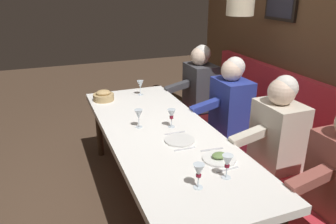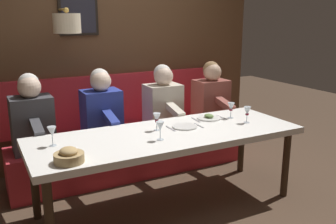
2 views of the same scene
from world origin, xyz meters
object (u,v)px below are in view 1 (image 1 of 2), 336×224
object	(u,v)px
wine_glass_2	(199,171)
bread_bowl	(103,96)
diner_middle	(231,98)
wine_glass_1	(227,162)
diner_near	(278,126)
wine_glass_0	(139,115)
diner_far	(200,80)
wine_glass_4	(140,85)
dining_table	(161,138)
wine_glass_3	(171,115)

from	to	relation	value
wine_glass_2	bread_bowl	world-z (taller)	wine_glass_2
diner_middle	wine_glass_1	size ratio (longest dim) A/B	4.82
diner_near	wine_glass_0	world-z (taller)	diner_near
diner_far	bread_bowl	world-z (taller)	diner_far
wine_glass_0	wine_glass_4	distance (m)	0.89
diner_near	wine_glass_0	distance (m)	1.17
wine_glass_1	bread_bowl	world-z (taller)	wine_glass_1
diner_near	diner_far	xyz separation A→B (m)	(0.00, 1.45, 0.00)
diner_middle	diner_far	distance (m)	0.71
dining_table	wine_glass_2	xyz separation A→B (m)	(-0.07, -0.85, 0.18)
bread_bowl	wine_glass_4	bearing A→B (deg)	4.71
diner_far	wine_glass_2	distance (m)	2.13
diner_far	wine_glass_0	xyz separation A→B (m)	(-1.03, -0.90, 0.04)
diner_near	wine_glass_2	bearing A→B (deg)	-154.57
bread_bowl	diner_far	bearing A→B (deg)	4.17
wine_glass_0	diner_near	bearing A→B (deg)	-28.04
dining_table	diner_near	xyz separation A→B (m)	(0.88, -0.40, 0.14)
diner_near	bread_bowl	bearing A→B (deg)	130.95
diner_middle	wine_glass_4	xyz separation A→B (m)	(-0.76, 0.66, 0.04)
diner_far	wine_glass_1	size ratio (longest dim) A/B	4.82
diner_near	wine_glass_1	bearing A→B (deg)	-150.31
dining_table	diner_far	world-z (taller)	diner_far
diner_far	wine_glass_3	size ratio (longest dim) A/B	4.82
dining_table	wine_glass_2	size ratio (longest dim) A/B	15.19
diner_near	diner_far	world-z (taller)	same
wine_glass_0	wine_glass_4	xyz separation A→B (m)	(0.27, 0.85, 0.00)
wine_glass_3	wine_glass_4	world-z (taller)	same
wine_glass_1	wine_glass_4	xyz separation A→B (m)	(-0.03, 1.82, 0.00)
wine_glass_4	wine_glass_2	bearing A→B (deg)	-95.89
diner_middle	bread_bowl	world-z (taller)	diner_middle
diner_far	wine_glass_4	bearing A→B (deg)	-176.13
diner_middle	wine_glass_2	distance (m)	1.53
diner_far	wine_glass_1	distance (m)	2.01
diner_far	dining_table	bearing A→B (deg)	-129.98
wine_glass_1	wine_glass_2	size ratio (longest dim) A/B	1.00
diner_middle	diner_far	xyz separation A→B (m)	(0.00, 0.71, 0.00)
wine_glass_4	diner_far	bearing A→B (deg)	3.87
bread_bowl	dining_table	bearing A→B (deg)	-72.64
diner_far	bread_bowl	xyz separation A→B (m)	(-1.18, -0.09, -0.03)
diner_near	diner_middle	world-z (taller)	same
wine_glass_0	diner_far	bearing A→B (deg)	41.08
wine_glass_2	wine_glass_4	bearing A→B (deg)	84.11
diner_far	wine_glass_3	xyz separation A→B (m)	(-0.77, -1.00, 0.04)
wine_glass_2	wine_glass_3	xyz separation A→B (m)	(0.19, 0.91, -0.00)
diner_near	wine_glass_1	distance (m)	0.85
diner_middle	wine_glass_4	size ratio (longest dim) A/B	4.82
wine_glass_1	wine_glass_2	world-z (taller)	same
diner_far	wine_glass_2	bearing A→B (deg)	-116.60
diner_middle	wine_glass_2	xyz separation A→B (m)	(-0.95, -1.19, 0.04)
wine_glass_3	wine_glass_1	bearing A→B (deg)	-87.85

